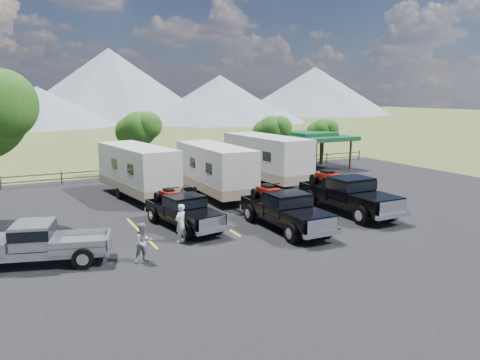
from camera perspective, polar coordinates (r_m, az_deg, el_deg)
name	(u,v)px	position (r m, az deg, el deg)	size (l,w,h in m)	color
ground	(291,239)	(21.95, 6.26, -7.12)	(320.00, 320.00, 0.00)	#475B26
asphalt_lot	(260,222)	(24.40, 2.42, -5.20)	(44.00, 34.00, 0.04)	black
stall_lines	(251,218)	(25.24, 1.31, -4.60)	(12.12, 5.50, 0.01)	gold
tree_ne_a	(272,131)	(40.24, 3.92, 6.02)	(3.11, 2.92, 4.76)	#312013
tree_ne_b	(322,131)	(44.41, 9.97, 5.86)	(2.77, 2.59, 4.27)	#312013
tree_north	(138,129)	(37.82, -12.27, 6.06)	(3.46, 3.24, 5.25)	#312013
rail_fence	(190,167)	(38.90, -6.14, 1.57)	(36.12, 0.12, 1.00)	brown
pavilion	(311,137)	(42.47, 8.62, 5.23)	(6.20, 6.20, 3.22)	brown
mountain_range	(19,88)	(123.54, -25.37, 10.12)	(209.00, 71.00, 20.00)	slate
rig_left	(183,210)	(23.41, -6.97, -3.64)	(2.60, 5.74, 1.85)	black
rig_center	(285,209)	(23.12, 5.46, -3.54)	(2.18, 6.16, 2.06)	black
rig_right	(347,193)	(26.76, 12.97, -1.59)	(2.46, 6.85, 2.28)	black
trailer_left	(138,171)	(30.40, -12.39, 1.10)	(3.53, 9.61, 3.32)	silver
trailer_center	(215,170)	(30.01, -3.07, 1.21)	(2.56, 9.52, 3.32)	silver
trailer_right	(266,159)	(34.32, 3.21, 2.57)	(3.14, 10.19, 3.53)	silver
pickup_silver	(38,243)	(19.95, -23.42, -7.03)	(5.87, 3.23, 1.68)	#96999E
person_a	(181,223)	(21.18, -7.25, -5.23)	(0.63, 0.42, 1.74)	white
person_b	(143,243)	(18.98, -11.69, -7.48)	(0.77, 0.60, 1.59)	gray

